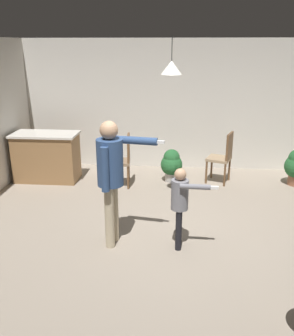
% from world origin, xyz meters
% --- Properties ---
extents(ground, '(7.68, 7.68, 0.00)m').
position_xyz_m(ground, '(0.00, 0.00, 0.00)').
color(ground, gray).
extents(wall_back, '(6.40, 0.10, 2.70)m').
position_xyz_m(wall_back, '(0.00, 3.20, 1.35)').
color(wall_back, beige).
rests_on(wall_back, ground).
extents(kitchen_counter, '(1.26, 0.66, 0.95)m').
position_xyz_m(kitchen_counter, '(-2.45, 2.12, 0.48)').
color(kitchen_counter, olive).
rests_on(kitchen_counter, ground).
extents(person_adult, '(0.86, 0.49, 1.69)m').
position_xyz_m(person_adult, '(-0.72, -0.23, 1.05)').
color(person_adult, tan).
rests_on(person_adult, ground).
extents(person_child, '(0.58, 0.34, 1.11)m').
position_xyz_m(person_child, '(0.17, -0.26, 0.69)').
color(person_child, black).
rests_on(person_child, ground).
extents(dining_chair_by_counter, '(0.54, 0.54, 1.00)m').
position_xyz_m(dining_chair_by_counter, '(0.98, 2.26, 0.55)').
color(dining_chair_by_counter, brown).
rests_on(dining_chair_by_counter, ground).
extents(dining_chair_near_wall, '(0.46, 0.46, 1.00)m').
position_xyz_m(dining_chair_near_wall, '(-0.91, 1.92, 0.55)').
color(dining_chair_near_wall, brown).
rests_on(dining_chair_near_wall, ground).
extents(potted_plant_corner, '(0.42, 0.42, 0.65)m').
position_xyz_m(potted_plant_corner, '(-0.00, 2.24, 0.36)').
color(potted_plant_corner, '#B7B2AD').
rests_on(potted_plant_corner, ground).
extents(ceiling_light_pendant, '(0.32, 0.32, 0.55)m').
position_xyz_m(ceiling_light_pendant, '(-0.01, 1.05, 2.25)').
color(ceiling_light_pendant, silver).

